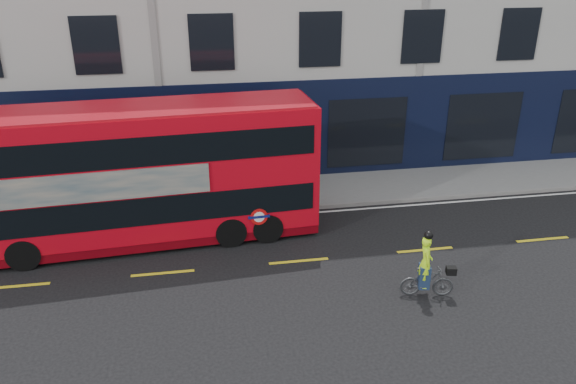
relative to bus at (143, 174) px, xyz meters
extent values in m
plane|color=black|center=(0.47, -3.75, -2.23)|extent=(120.00, 120.00, 0.00)
cube|color=gray|center=(0.47, 2.75, -2.17)|extent=(60.00, 3.00, 0.12)
cube|color=slate|center=(0.47, 1.25, -2.16)|extent=(60.00, 0.12, 0.13)
cube|color=black|center=(0.47, 4.23, -0.23)|extent=(50.00, 0.08, 4.00)
cube|color=silver|center=(0.47, 0.95, -2.22)|extent=(58.00, 0.10, 0.01)
cube|color=red|center=(-0.04, 0.00, 0.13)|extent=(10.85, 3.11, 3.85)
cube|color=#62030B|center=(-0.04, 0.00, -1.93)|extent=(10.84, 3.06, 0.29)
cube|color=black|center=(-0.04, 0.00, -0.72)|extent=(10.42, 3.12, 0.88)
cube|color=black|center=(-0.04, 0.00, 1.13)|extent=(10.42, 3.12, 0.88)
cube|color=#A20B17|center=(-0.04, 0.00, 2.08)|extent=(10.63, 3.00, 0.08)
cube|color=black|center=(5.32, 0.34, -0.72)|extent=(0.18, 2.19, 0.88)
cube|color=black|center=(5.32, 0.34, 1.13)|extent=(0.18, 2.19, 0.88)
cube|color=tan|center=(-0.93, -1.31, 0.21)|extent=(5.83, 0.41, 0.88)
cylinder|color=red|center=(3.44, -1.03, -1.25)|extent=(0.55, 0.05, 0.55)
cylinder|color=white|center=(3.44, -1.03, -1.25)|extent=(0.35, 0.04, 0.35)
cube|color=#0C1459|center=(3.44, -1.04, -1.25)|extent=(0.68, 0.06, 0.09)
cylinder|color=black|center=(3.65, 0.23, -1.74)|extent=(1.13, 2.54, 0.97)
cylinder|color=black|center=(2.49, 0.16, -1.74)|extent=(1.13, 2.54, 0.97)
cylinder|color=black|center=(-3.54, -0.22, -1.74)|extent=(1.13, 2.54, 0.97)
imported|color=#3F4143|center=(7.51, -4.61, -1.80)|extent=(1.48, 0.68, 0.86)
imported|color=#AEEB16|center=(7.42, -4.59, -1.18)|extent=(0.44, 0.58, 1.44)
cube|color=black|center=(8.10, -4.73, -1.44)|extent=(0.30, 0.25, 0.20)
cube|color=#1A2A46|center=(7.42, -4.59, -1.62)|extent=(0.34, 0.40, 0.65)
sphere|color=black|center=(7.42, -4.59, -0.38)|extent=(0.24, 0.24, 0.24)
camera|label=1|loc=(1.67, -16.56, 6.41)|focal=35.00mm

